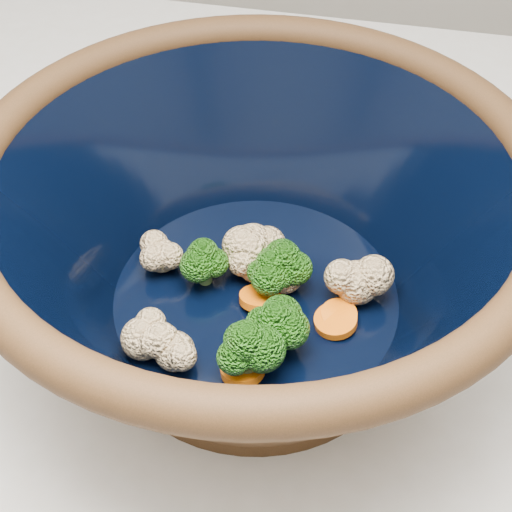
% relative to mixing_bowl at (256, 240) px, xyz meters
% --- Properties ---
extents(mixing_bowl, '(0.38, 0.38, 0.17)m').
position_rel_mixing_bowl_xyz_m(mixing_bowl, '(0.00, 0.00, 0.00)').
color(mixing_bowl, black).
rests_on(mixing_bowl, counter).
extents(vegetable_pile, '(0.18, 0.15, 0.05)m').
position_rel_mixing_bowl_xyz_m(vegetable_pile, '(0.00, -0.02, -0.03)').
color(vegetable_pile, '#608442').
rests_on(vegetable_pile, mixing_bowl).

